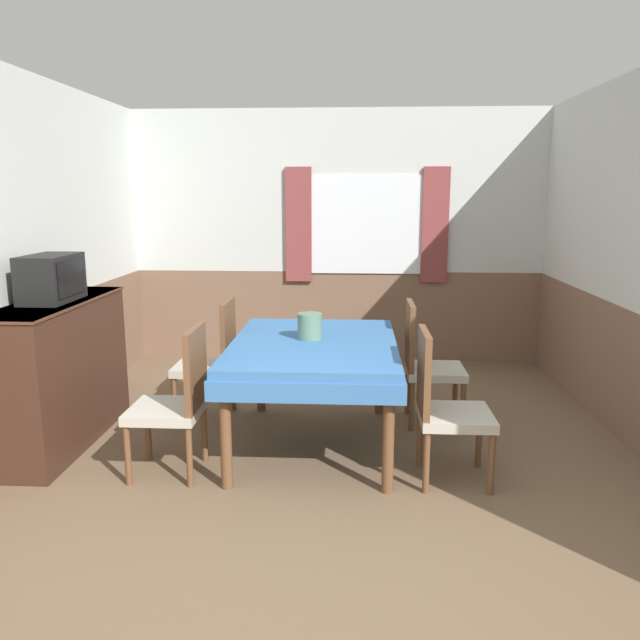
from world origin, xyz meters
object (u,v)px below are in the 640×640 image
object	(u,v)px
chair_left_far	(213,358)
tv	(51,278)
chair_left_near	(177,399)
vase	(310,326)
chair_right_near	(444,404)
dining_table	(314,356)
chair_right_far	(426,361)
sideboard	(59,372)

from	to	relation	value
chair_left_far	tv	distance (m)	1.31
chair_left_near	vase	distance (m)	1.04
vase	tv	bearing A→B (deg)	-176.25
chair_left_near	chair_left_far	world-z (taller)	same
chair_left_far	tv	size ratio (longest dim) A/B	1.93
vase	chair_left_near	bearing A→B (deg)	-144.18
chair_left_near	chair_left_far	bearing A→B (deg)	0.00
chair_right_near	tv	xyz separation A→B (m)	(-2.62, 0.46, 0.69)
chair_right_near	chair_left_near	world-z (taller)	same
chair_left_far	tv	bearing A→B (deg)	119.26
chair_left_far	dining_table	bearing A→B (deg)	-121.18
chair_right_near	chair_left_near	size ratio (longest dim) A/B	1.00
tv	dining_table	bearing A→B (deg)	1.42
dining_table	chair_right_far	xyz separation A→B (m)	(0.83, 0.50, -0.16)
tv	sideboard	bearing A→B (deg)	-77.07
sideboard	vase	bearing A→B (deg)	3.89
vase	sideboard	bearing A→B (deg)	-176.11
chair_left_far	sideboard	size ratio (longest dim) A/B	0.67
dining_table	chair_left_near	world-z (taller)	chair_left_near
tv	vase	distance (m)	1.80
chair_right_near	vase	xyz separation A→B (m)	(-0.86, 0.57, 0.35)
tv	vase	bearing A→B (deg)	3.75
dining_table	sideboard	distance (m)	1.80
chair_left_near	sideboard	bearing A→B (deg)	65.08
dining_table	chair_right_near	distance (m)	0.98
sideboard	chair_right_far	bearing A→B (deg)	11.82
chair_left_near	sideboard	size ratio (longest dim) A/B	0.67
chair_right_near	chair_right_far	xyz separation A→B (m)	(0.00, 1.00, 0.00)
dining_table	chair_left_near	distance (m)	0.98
dining_table	chair_right_near	world-z (taller)	chair_right_near
dining_table	vase	world-z (taller)	vase
chair_right_far	vase	bearing A→B (deg)	-63.51
chair_right_far	vase	xyz separation A→B (m)	(-0.86, -0.43, 0.35)
chair_right_far	chair_left_far	size ratio (longest dim) A/B	1.00
chair_left_near	chair_right_far	world-z (taller)	same
dining_table	sideboard	size ratio (longest dim) A/B	1.11
chair_right_near	chair_left_near	xyz separation A→B (m)	(-1.65, 0.00, 0.00)
chair_left_far	tv	world-z (taller)	tv
chair_right_near	tv	size ratio (longest dim) A/B	1.93
chair_left_far	vase	world-z (taller)	chair_left_far
chair_right_far	dining_table	bearing A→B (deg)	-58.82
chair_left_near	chair_left_far	size ratio (longest dim) A/B	1.00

